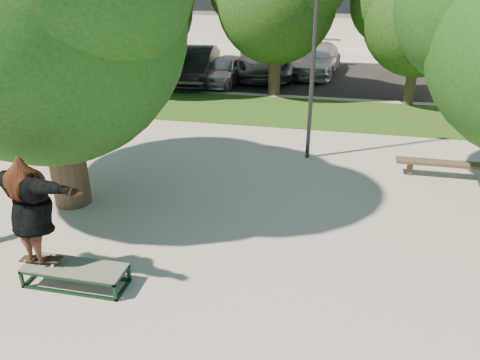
% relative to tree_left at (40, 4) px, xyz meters
% --- Properties ---
extents(ground, '(120.00, 120.00, 0.00)m').
position_rel_tree_left_xyz_m(ground, '(4.29, -1.09, -4.42)').
color(ground, '#9B968F').
rests_on(ground, ground).
extents(grass_strip, '(30.00, 4.00, 0.02)m').
position_rel_tree_left_xyz_m(grass_strip, '(5.29, 8.41, -4.41)').
color(grass_strip, '#1E4112').
rests_on(grass_strip, ground).
extents(asphalt_strip, '(40.00, 8.00, 0.01)m').
position_rel_tree_left_xyz_m(asphalt_strip, '(4.29, 14.91, -4.42)').
color(asphalt_strip, black).
rests_on(asphalt_strip, ground).
extents(tree_left, '(6.96, 5.95, 7.12)m').
position_rel_tree_left_xyz_m(tree_left, '(0.00, 0.00, 0.00)').
color(tree_left, '#38281E').
rests_on(tree_left, ground).
extents(bg_tree_left, '(5.28, 4.51, 5.77)m').
position_rel_tree_left_xyz_m(bg_tree_left, '(-2.28, 9.98, -0.69)').
color(bg_tree_left, '#38281E').
rests_on(bg_tree_left, ground).
extents(bg_tree_right, '(5.04, 4.31, 5.43)m').
position_rel_tree_left_xyz_m(bg_tree_right, '(8.73, 10.47, -0.93)').
color(bg_tree_right, '#38281E').
rests_on(bg_tree_right, ground).
extents(lamppost, '(0.25, 0.15, 6.11)m').
position_rel_tree_left_xyz_m(lamppost, '(5.29, 3.91, -1.27)').
color(lamppost, '#2D2D30').
rests_on(lamppost, ground).
extents(grind_box, '(1.80, 0.60, 0.38)m').
position_rel_tree_left_xyz_m(grind_box, '(1.79, -2.95, -4.23)').
color(grind_box, black).
rests_on(grind_box, ground).
extents(skater_rig, '(2.46, 0.99, 2.02)m').
position_rel_tree_left_xyz_m(skater_rig, '(1.16, -2.95, -3.00)').
color(skater_rig, white).
rests_on(skater_rig, grind_box).
extents(bench, '(2.81, 0.39, 0.43)m').
position_rel_tree_left_xyz_m(bench, '(9.10, 3.24, -4.06)').
color(bench, '#483A2B').
rests_on(bench, ground).
extents(car_silver_a, '(2.20, 4.03, 1.30)m').
position_rel_tree_left_xyz_m(car_silver_a, '(0.79, 12.41, -3.77)').
color(car_silver_a, '#AFB0B4').
rests_on(car_silver_a, asphalt_strip).
extents(car_dark, '(2.19, 5.06, 1.62)m').
position_rel_tree_left_xyz_m(car_dark, '(-0.71, 12.41, -3.61)').
color(car_dark, black).
rests_on(car_dark, asphalt_strip).
extents(car_grey, '(3.47, 6.18, 1.63)m').
position_rel_tree_left_xyz_m(car_grey, '(2.29, 14.46, -3.61)').
color(car_grey, '#5B5B60').
rests_on(car_grey, asphalt_strip).
extents(car_silver_b, '(2.58, 5.32, 1.49)m').
position_rel_tree_left_xyz_m(car_silver_b, '(4.79, 15.41, -3.68)').
color(car_silver_b, silver).
rests_on(car_silver_b, asphalt_strip).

